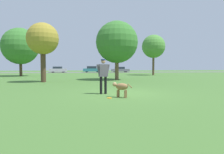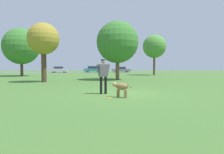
# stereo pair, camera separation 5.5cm
# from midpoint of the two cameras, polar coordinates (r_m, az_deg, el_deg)

# --- Properties ---
(ground_plane) EXTENTS (120.00, 120.00, 0.00)m
(ground_plane) POSITION_cam_midpoint_polar(r_m,az_deg,el_deg) (10.50, 2.88, -4.67)
(ground_plane) COLOR #426B2D
(far_road_strip) EXTENTS (120.00, 6.00, 0.01)m
(far_road_strip) POSITION_cam_midpoint_polar(r_m,az_deg,el_deg) (46.90, -5.39, 1.33)
(far_road_strip) COLOR #5B5B59
(far_road_strip) RESTS_ON ground_plane
(person) EXTENTS (0.72, 0.31, 1.78)m
(person) POSITION_cam_midpoint_polar(r_m,az_deg,el_deg) (10.17, -2.34, 1.10)
(person) COLOR black
(person) RESTS_ON ground_plane
(dog) EXTENTS (0.87, 0.63, 0.68)m
(dog) POSITION_cam_midpoint_polar(r_m,az_deg,el_deg) (9.07, 2.71, -2.88)
(dog) COLOR olive
(dog) RESTS_ON ground_plane
(frisbee) EXTENTS (0.23, 0.23, 0.02)m
(frisbee) POSITION_cam_midpoint_polar(r_m,az_deg,el_deg) (8.90, -0.62, -6.00)
(frisbee) COLOR orange
(frisbee) RESTS_ON ground_plane
(tree_near_left) EXTENTS (2.80, 2.80, 5.27)m
(tree_near_left) POSITION_cam_midpoint_polar(r_m,az_deg,el_deg) (19.02, -18.93, 10.14)
(tree_near_left) COLOR #4C3826
(tree_near_left) RESTS_ON ground_plane
(tree_far_left) EXTENTS (5.18, 5.18, 6.88)m
(tree_far_left) POSITION_cam_midpoint_polar(r_m,az_deg,el_deg) (31.71, -24.46, 7.99)
(tree_far_left) COLOR #4C3826
(tree_far_left) RESTS_ON ground_plane
(tree_far_right) EXTENTS (3.69, 3.69, 6.44)m
(tree_far_right) POSITION_cam_midpoint_polar(r_m,az_deg,el_deg) (32.83, 12.06, 8.52)
(tree_far_right) COLOR brown
(tree_far_right) RESTS_ON ground_plane
(tree_mid_center) EXTENTS (4.37, 4.37, 6.12)m
(tree_mid_center) POSITION_cam_midpoint_polar(r_m,az_deg,el_deg) (21.11, 1.65, 9.89)
(tree_mid_center) COLOR brown
(tree_mid_center) RESTS_ON ground_plane
(parked_car_silver) EXTENTS (3.90, 1.86, 1.37)m
(parked_car_silver) POSITION_cam_midpoint_polar(r_m,az_deg,el_deg) (47.10, -14.86, 2.06)
(parked_car_silver) COLOR #B7B7BC
(parked_car_silver) RESTS_ON ground_plane
(parked_car_teal) EXTENTS (4.30, 1.73, 1.45)m
(parked_car_teal) POSITION_cam_midpoint_polar(r_m,az_deg,el_deg) (47.19, -5.42, 2.20)
(parked_car_teal) COLOR teal
(parked_car_teal) RESTS_ON ground_plane
(parked_car_grey) EXTENTS (4.33, 1.88, 1.30)m
(parked_car_grey) POSITION_cam_midpoint_polar(r_m,az_deg,el_deg) (47.74, 2.63, 2.13)
(parked_car_grey) COLOR slate
(parked_car_grey) RESTS_ON ground_plane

